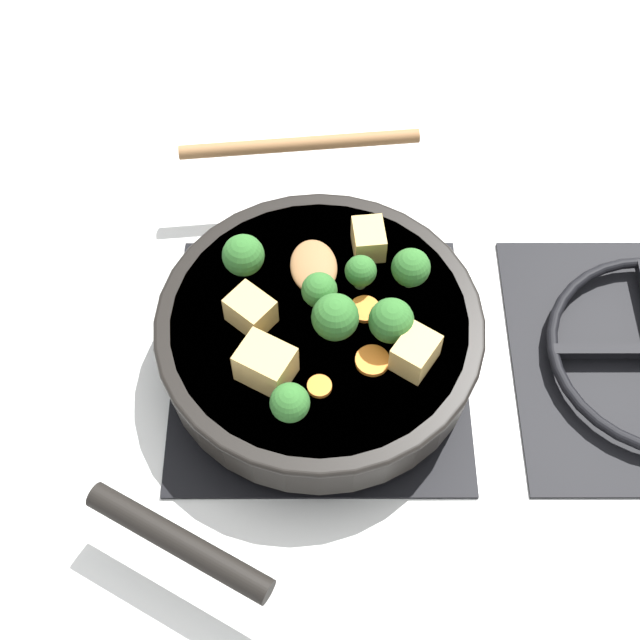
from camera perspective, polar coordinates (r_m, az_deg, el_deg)
The scene contains 18 objects.
ground_plane at distance 0.95m, azimuth -0.00°, elevation -2.64°, with size 2.40×2.40×0.00m, color silver.
front_burner_grate at distance 0.94m, azimuth -0.00°, elevation -2.27°, with size 0.31×0.31×0.03m.
skillet_pan at distance 0.90m, azimuth -0.07°, elevation -0.94°, with size 0.44×0.37×0.06m.
wooden_spoon at distance 0.97m, azimuth -0.93°, elevation 8.31°, with size 0.23×0.27×0.02m.
tofu_cube_center_large at distance 0.85m, azimuth 6.17°, elevation -2.09°, with size 0.04×0.03×0.03m, color tan.
tofu_cube_near_handle at distance 0.87m, azimuth -4.42°, elevation 0.73°, with size 0.04×0.03×0.03m, color tan.
tofu_cube_east_chunk at distance 0.83m, azimuth -3.46°, elevation -2.83°, with size 0.05×0.04×0.04m, color tan.
tofu_cube_west_chunk at distance 0.92m, azimuth 3.17°, elevation 5.18°, with size 0.04×0.03×0.03m, color tan.
broccoli_floret_near_spoon at distance 0.89m, azimuth -4.89°, elevation 4.13°, with size 0.04×0.04×0.05m.
broccoli_floret_center_top at distance 0.89m, azimuth 5.87°, elevation 3.34°, with size 0.04×0.04×0.05m.
broccoli_floret_east_rim at distance 0.89m, azimuth 2.66°, elevation 3.12°, with size 0.03×0.03×0.04m.
broccoli_floret_west_rim at distance 0.87m, azimuth 0.02°, elevation 1.90°, with size 0.04×0.04×0.04m.
broccoli_floret_north_edge at distance 0.81m, azimuth -1.90°, elevation -5.33°, with size 0.04×0.04×0.04m.
broccoli_floret_south_cluster at distance 0.85m, azimuth 1.02°, elevation 0.17°, with size 0.05×0.05×0.05m.
broccoli_floret_mid_floret at distance 0.85m, azimuth 4.62°, elevation -0.06°, with size 0.04×0.04×0.05m.
carrot_slice_orange_thin at distance 0.89m, azimuth 2.92°, elevation 0.70°, with size 0.03×0.03×0.01m, color orange.
carrot_slice_near_center at distance 0.84m, azimuth 0.20°, elevation -4.27°, with size 0.02×0.02×0.01m, color orange.
carrot_slice_edge_slice at distance 0.86m, azimuth 3.41°, elevation -2.61°, with size 0.03×0.03×0.01m, color orange.
Camera 1 is at (0.47, -0.00, 0.83)m, focal length 50.00 mm.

